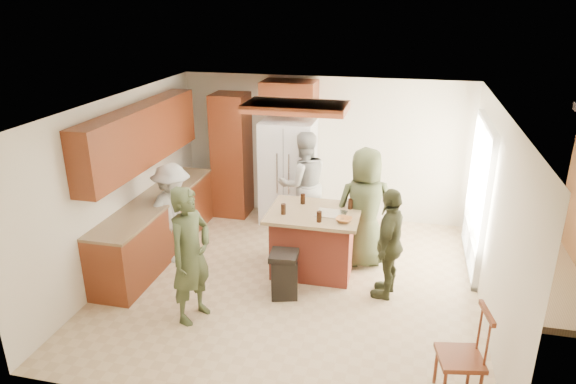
% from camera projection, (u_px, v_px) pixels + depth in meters
% --- Properties ---
extents(person_front_left, '(0.64, 0.74, 1.72)m').
position_uv_depth(person_front_left, '(191.00, 255.00, 6.11)').
color(person_front_left, '#363F24').
rests_on(person_front_left, ground).
extents(person_behind_left, '(1.00, 0.86, 1.76)m').
position_uv_depth(person_behind_left, '(303.00, 184.00, 8.38)').
color(person_behind_left, gray).
rests_on(person_behind_left, ground).
extents(person_behind_right, '(1.00, 0.81, 1.79)m').
position_uv_depth(person_behind_right, '(365.00, 208.00, 7.38)').
color(person_behind_right, '#313720').
rests_on(person_behind_right, ground).
extents(person_side_right, '(0.62, 0.96, 1.51)m').
position_uv_depth(person_side_right, '(389.00, 243.00, 6.64)').
color(person_side_right, '#353720').
rests_on(person_side_right, ground).
extents(person_counter, '(0.82, 1.08, 1.51)m').
position_uv_depth(person_counter, '(173.00, 213.00, 7.57)').
color(person_counter, gray).
rests_on(person_counter, ground).
extents(left_cabinetry, '(0.64, 3.00, 2.30)m').
position_uv_depth(left_cabinetry, '(152.00, 196.00, 7.67)').
color(left_cabinetry, maroon).
rests_on(left_cabinetry, ground).
extents(back_wall_units, '(1.80, 0.60, 2.45)m').
position_uv_depth(back_wall_units, '(246.00, 141.00, 8.96)').
color(back_wall_units, maroon).
rests_on(back_wall_units, ground).
extents(refrigerator, '(0.90, 0.76, 1.80)m').
position_uv_depth(refrigerator, '(288.00, 172.00, 8.89)').
color(refrigerator, white).
rests_on(refrigerator, ground).
extents(kitchen_island, '(1.28, 1.03, 0.93)m').
position_uv_depth(kitchen_island, '(314.00, 241.00, 7.34)').
color(kitchen_island, '#A63D2A').
rests_on(kitchen_island, ground).
extents(island_items, '(1.00, 0.65, 0.15)m').
position_uv_depth(island_items, '(329.00, 213.00, 7.03)').
color(island_items, silver).
rests_on(island_items, kitchen_island).
extents(trash_bin, '(0.42, 0.42, 0.63)m').
position_uv_depth(trash_bin, '(284.00, 274.00, 6.77)').
color(trash_bin, black).
rests_on(trash_bin, ground).
extents(spindle_chair, '(0.49, 0.49, 0.99)m').
position_uv_depth(spindle_chair, '(462.00, 358.00, 4.99)').
color(spindle_chair, maroon).
rests_on(spindle_chair, ground).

